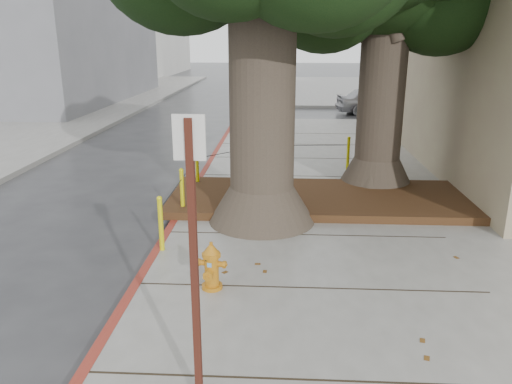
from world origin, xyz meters
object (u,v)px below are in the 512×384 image
(fire_hydrant, at_px, (211,266))
(car_dark, at_px, (30,98))
(car_silver, at_px, (376,100))
(car_red, at_px, (456,102))
(signpost, at_px, (194,251))

(fire_hydrant, height_order, car_dark, car_dark)
(car_silver, bearing_deg, car_red, -96.31)
(car_dark, bearing_deg, signpost, -63.40)
(signpost, xyz_separation_m, car_red, (9.06, 20.60, -1.16))
(signpost, distance_m, car_red, 22.54)
(car_red, bearing_deg, car_dark, 91.40)
(fire_hydrant, distance_m, signpost, 2.58)
(car_red, distance_m, car_dark, 21.01)
(signpost, relative_size, car_silver, 0.74)
(signpost, bearing_deg, car_red, 68.08)
(car_silver, bearing_deg, car_dark, 83.27)
(signpost, height_order, car_red, signpost)
(fire_hydrant, xyz_separation_m, signpost, (0.19, -2.26, 1.24))
(fire_hydrant, relative_size, car_silver, 0.18)
(signpost, height_order, car_dark, signpost)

